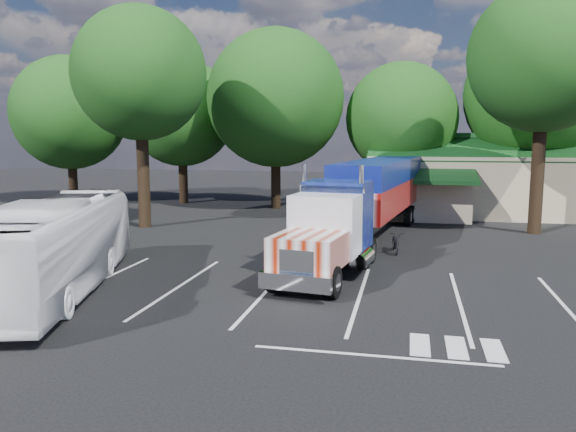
% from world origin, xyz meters
% --- Properties ---
extents(ground, '(120.00, 120.00, 0.00)m').
position_xyz_m(ground, '(0.00, 0.00, 0.00)').
color(ground, black).
rests_on(ground, ground).
extents(event_hall, '(24.20, 14.12, 5.55)m').
position_xyz_m(event_hall, '(13.74, 17.81, 2.21)').
color(event_hall, tan).
rests_on(event_hall, ground).
extents(tree_row_a, '(9.00, 9.00, 11.68)m').
position_xyz_m(tree_row_a, '(-22.00, 16.50, 7.16)').
color(tree_row_a, black).
rests_on(tree_row_a, ground).
extents(tree_row_b, '(8.40, 8.40, 11.35)m').
position_xyz_m(tree_row_b, '(-13.00, 17.80, 7.13)').
color(tree_row_b, black).
rests_on(tree_row_b, ground).
extents(tree_row_c, '(10.00, 10.00, 13.05)m').
position_xyz_m(tree_row_c, '(-5.00, 16.20, 8.04)').
color(tree_row_c, black).
rests_on(tree_row_c, ground).
extents(tree_row_d, '(8.00, 8.00, 10.60)m').
position_xyz_m(tree_row_d, '(4.00, 17.50, 6.58)').
color(tree_row_d, black).
rests_on(tree_row_d, ground).
extents(tree_row_e, '(9.60, 9.60, 12.90)m').
position_xyz_m(tree_row_e, '(13.00, 18.00, 8.09)').
color(tree_row_e, black).
rests_on(tree_row_e, ground).
extents(tree_near_left, '(7.60, 7.60, 12.65)m').
position_xyz_m(tree_near_left, '(-10.50, 6.00, 8.81)').
color(tree_near_left, black).
rests_on(tree_near_left, ground).
extents(tree_near_right, '(8.00, 8.00, 13.50)m').
position_xyz_m(tree_near_right, '(11.50, 8.50, 9.46)').
color(tree_near_right, black).
rests_on(tree_near_right, ground).
extents(semi_truck, '(5.39, 20.39, 4.24)m').
position_xyz_m(semi_truck, '(2.79, 3.88, 2.40)').
color(semi_truck, black).
rests_on(semi_truck, ground).
extents(woman, '(0.50, 0.68, 1.69)m').
position_xyz_m(woman, '(1.60, -0.84, 0.85)').
color(woman, black).
rests_on(woman, ground).
extents(bicycle, '(0.92, 1.98, 1.00)m').
position_xyz_m(bicycle, '(4.16, 1.66, 0.50)').
color(bicycle, black).
rests_on(bicycle, ground).
extents(tour_bus, '(5.89, 11.74, 3.19)m').
position_xyz_m(tour_bus, '(-7.00, -7.57, 1.60)').
color(tour_bus, white).
rests_on(tour_bus, ground).
extents(silver_sedan, '(3.94, 2.83, 1.24)m').
position_xyz_m(silver_sedan, '(5.00, 14.00, 0.62)').
color(silver_sedan, '#999CA0').
rests_on(silver_sedan, ground).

